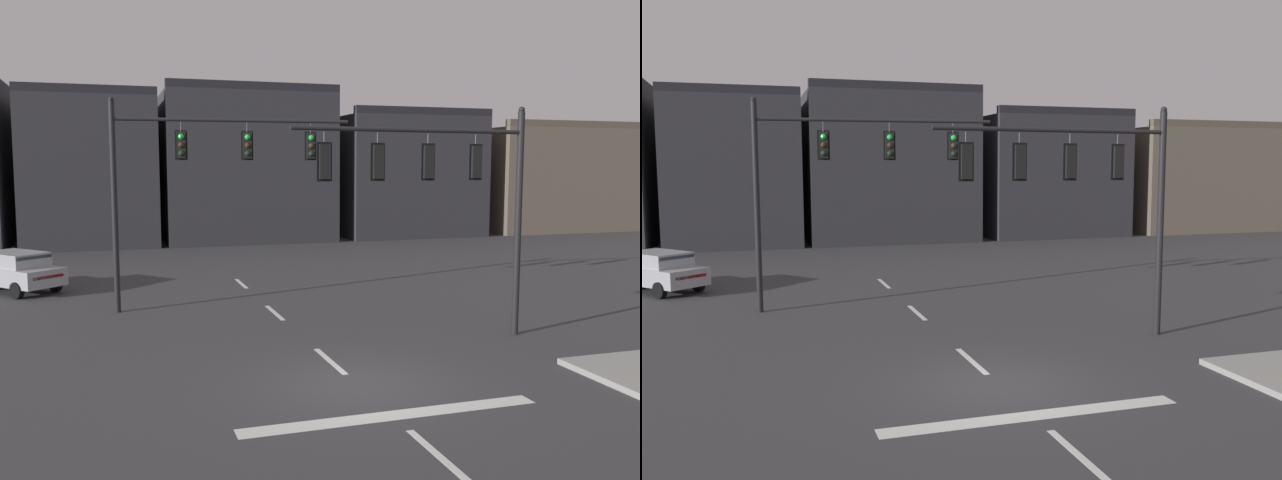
# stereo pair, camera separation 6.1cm
# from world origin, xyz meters

# --- Properties ---
(ground_plane) EXTENTS (400.00, 400.00, 0.00)m
(ground_plane) POSITION_xyz_m (0.00, 0.00, 0.00)
(ground_plane) COLOR #353538
(stop_bar_paint) EXTENTS (6.40, 0.50, 0.01)m
(stop_bar_paint) POSITION_xyz_m (0.00, -2.00, 0.00)
(stop_bar_paint) COLOR silver
(stop_bar_paint) RESTS_ON ground
(lane_centreline) EXTENTS (0.16, 26.40, 0.01)m
(lane_centreline) POSITION_xyz_m (0.00, 2.00, 0.00)
(lane_centreline) COLOR silver
(lane_centreline) RESTS_ON ground
(signal_mast_near_side) EXTENTS (7.12, 0.57, 6.73)m
(signal_mast_near_side) POSITION_xyz_m (3.70, 2.86, 4.63)
(signal_mast_near_side) COLOR black
(signal_mast_near_side) RESTS_ON ground
(signal_mast_far_side) EXTENTS (8.21, 1.00, 7.32)m
(signal_mast_far_side) POSITION_xyz_m (-2.55, 9.47, 5.03)
(signal_mast_far_side) COLOR black
(signal_mast_far_side) RESTS_ON ground
(car_lot_nearside) EXTENTS (4.24, 4.51, 1.61)m
(car_lot_nearside) POSITION_xyz_m (-9.02, 14.95, 0.86)
(car_lot_nearside) COLOR #9EA0A5
(car_lot_nearside) RESTS_ON ground
(building_row) EXTENTS (55.32, 13.61, 10.65)m
(building_row) POSITION_xyz_m (5.77, 33.22, 4.53)
(building_row) COLOR #38383D
(building_row) RESTS_ON ground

